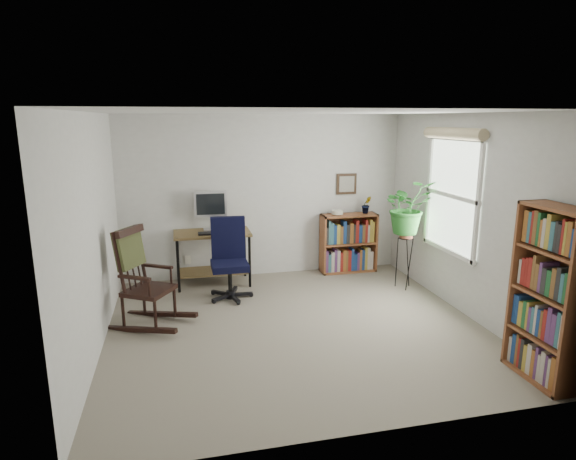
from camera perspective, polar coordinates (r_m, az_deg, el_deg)
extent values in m
cube|color=gray|center=(5.65, 0.93, -11.34)|extent=(4.20, 4.00, 0.00)
cube|color=silver|center=(5.15, 1.03, 13.80)|extent=(4.20, 4.00, 0.00)
cube|color=silver|center=(7.19, -2.88, 3.97)|extent=(4.20, 0.00, 2.40)
cube|color=silver|center=(3.43, 9.12, -6.38)|extent=(4.20, 0.00, 2.40)
cube|color=silver|center=(5.19, -22.14, -0.54)|extent=(0.00, 4.00, 2.40)
cube|color=silver|center=(6.12, 20.45, 1.55)|extent=(0.00, 4.00, 2.40)
cube|color=black|center=(6.77, -8.91, -0.36)|extent=(0.40, 0.15, 0.02)
imported|color=#266D26|center=(6.71, 14.17, 5.69)|extent=(1.69, 1.88, 1.46)
imported|color=#266D26|center=(7.51, 9.27, 2.38)|extent=(0.13, 0.24, 0.11)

